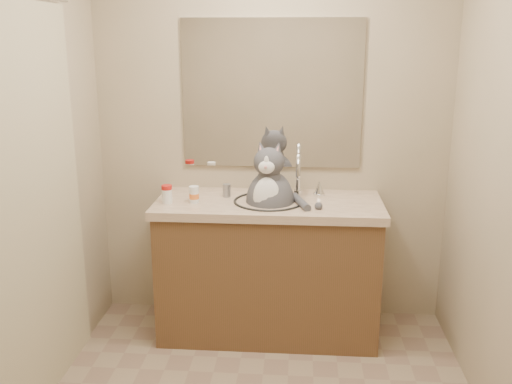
% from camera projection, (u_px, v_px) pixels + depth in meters
% --- Properties ---
extents(room, '(2.22, 2.52, 2.42)m').
position_uv_depth(room, '(256.00, 184.00, 2.36)').
color(room, gray).
rests_on(room, ground).
extents(vanity, '(1.34, 0.59, 1.12)m').
position_uv_depth(vanity, '(269.00, 264.00, 3.48)').
color(vanity, brown).
rests_on(vanity, ground).
extents(mirror, '(1.10, 0.02, 0.90)m').
position_uv_depth(mirror, '(272.00, 94.00, 3.48)').
color(mirror, white).
rests_on(mirror, room).
extents(shower_curtain, '(0.02, 1.30, 1.93)m').
position_uv_depth(shower_curtain, '(27.00, 210.00, 2.58)').
color(shower_curtain, '#C4BB94').
rests_on(shower_curtain, ground).
extents(cat, '(0.40, 0.37, 0.57)m').
position_uv_depth(cat, '(270.00, 198.00, 3.35)').
color(cat, '#46464B').
rests_on(cat, vanity).
extents(pill_bottle_redcap, '(0.08, 0.08, 0.11)m').
position_uv_depth(pill_bottle_redcap, '(167.00, 194.00, 3.32)').
color(pill_bottle_redcap, white).
rests_on(pill_bottle_redcap, vanity).
extents(pill_bottle_orange, '(0.07, 0.07, 0.10)m').
position_uv_depth(pill_bottle_orange, '(194.00, 195.00, 3.33)').
color(pill_bottle_orange, white).
rests_on(pill_bottle_orange, vanity).
extents(grey_canister, '(0.06, 0.06, 0.08)m').
position_uv_depth(grey_canister, '(227.00, 190.00, 3.45)').
color(grey_canister, gray).
rests_on(grey_canister, vanity).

